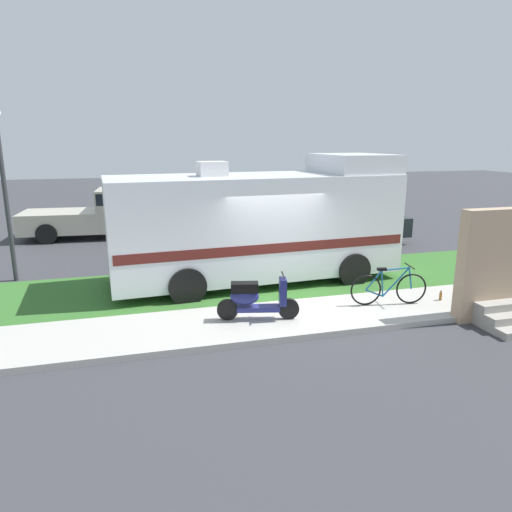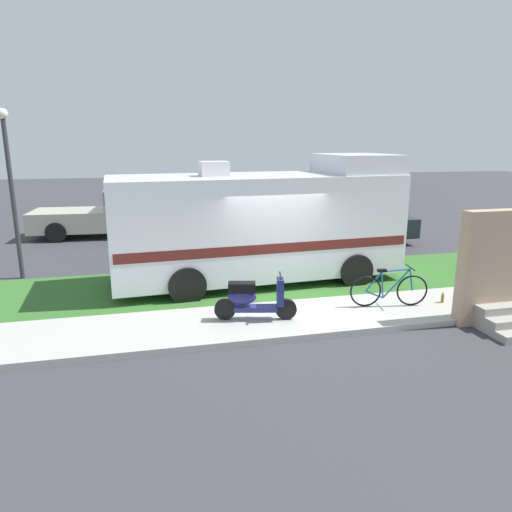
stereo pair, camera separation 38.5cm
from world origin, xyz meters
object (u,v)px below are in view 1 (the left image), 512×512
object	(u,v)px
motorhome_rv	(259,224)
pickup_truck_near	(315,220)
pickup_truck_far	(107,212)
scooter	(255,298)
bicycle	(389,288)
street_lamp_post	(3,180)
bottle_green	(441,296)

from	to	relation	value
motorhome_rv	pickup_truck_near	xyz separation A→B (m)	(3.19, 3.88, -0.68)
pickup_truck_near	pickup_truck_far	world-z (taller)	pickup_truck_far
scooter	bicycle	bearing A→B (deg)	1.37
bicycle	motorhome_rv	bearing A→B (deg)	128.69
bicycle	street_lamp_post	bearing A→B (deg)	151.58
pickup_truck_near	bottle_green	bearing A→B (deg)	-86.58
scooter	street_lamp_post	xyz separation A→B (m)	(-5.51, 4.77, 2.17)
scooter	pickup_truck_near	size ratio (longest dim) A/B	0.30
pickup_truck_near	bottle_green	distance (m)	6.82
bicycle	pickup_truck_far	distance (m)	12.16
bicycle	bottle_green	xyz separation A→B (m)	(1.34, -0.07, -0.30)
motorhome_rv	scooter	world-z (taller)	motorhome_rv
pickup_truck_far	bottle_green	size ratio (longest dim) A/B	22.98
pickup_truck_far	bicycle	bearing A→B (deg)	-58.23
scooter	street_lamp_post	bearing A→B (deg)	139.14
pickup_truck_far	bottle_green	world-z (taller)	pickup_truck_far
pickup_truck_far	street_lamp_post	xyz separation A→B (m)	(-2.27, -5.64, 1.74)
motorhome_rv	pickup_truck_near	world-z (taller)	motorhome_rv
pickup_truck_far	street_lamp_post	bearing A→B (deg)	-111.95
pickup_truck_near	bottle_green	xyz separation A→B (m)	(0.40, -6.77, -0.71)
motorhome_rv	bicycle	xyz separation A→B (m)	(2.26, -2.82, -1.09)
bicycle	bottle_green	bearing A→B (deg)	-2.99
bottle_green	bicycle	bearing A→B (deg)	177.01
motorhome_rv	pickup_truck_far	distance (m)	8.60
scooter	bottle_green	xyz separation A→B (m)	(4.50, 0.01, -0.36)
scooter	pickup_truck_far	size ratio (longest dim) A/B	0.32
pickup_truck_near	street_lamp_post	size ratio (longest dim) A/B	1.24
motorhome_rv	street_lamp_post	xyz separation A→B (m)	(-6.41, 1.87, 1.14)
motorhome_rv	pickup_truck_far	size ratio (longest dim) A/B	1.43
bottle_green	street_lamp_post	size ratio (longest dim) A/B	0.05
pickup_truck_near	pickup_truck_far	xyz separation A→B (m)	(-7.33, 3.63, 0.07)
motorhome_rv	street_lamp_post	distance (m)	6.78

